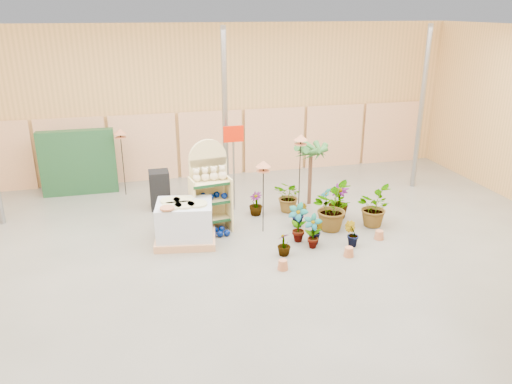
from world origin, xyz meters
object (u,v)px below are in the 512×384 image
pallet_stack (185,223)px  potted_plant_2 (330,207)px  display_shelf (209,189)px  bird_table_front (263,166)px

pallet_stack → potted_plant_2: (3.36, -0.11, 0.09)m
display_shelf → pallet_stack: bearing=-144.2°
potted_plant_2 → bird_table_front: bearing=171.4°
display_shelf → potted_plant_2: (2.69, -0.76, -0.41)m
bird_table_front → potted_plant_2: size_ratio=1.56×
bird_table_front → potted_plant_2: 1.88m
display_shelf → potted_plant_2: size_ratio=1.92×
pallet_stack → potted_plant_2: bearing=7.1°
display_shelf → pallet_stack: 1.06m
pallet_stack → potted_plant_2: 3.36m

